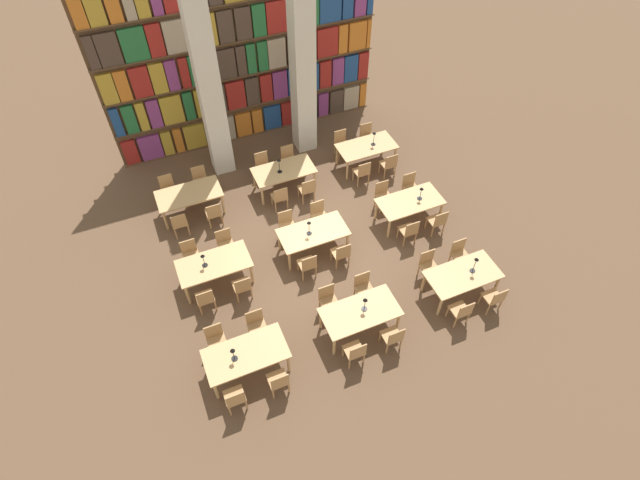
% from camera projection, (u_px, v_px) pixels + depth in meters
% --- Properties ---
extents(ground_plane, '(40.00, 40.00, 0.00)m').
position_uv_depth(ground_plane, '(316.00, 249.00, 13.59)').
color(ground_plane, brown).
extents(bookshelf_bank, '(8.54, 0.35, 5.50)m').
position_uv_depth(bookshelf_bank, '(244.00, 60.00, 14.95)').
color(bookshelf_bank, brown).
rests_on(bookshelf_bank, ground_plane).
extents(pillar_left, '(0.62, 0.62, 6.00)m').
position_uv_depth(pillar_left, '(208.00, 83.00, 13.52)').
color(pillar_left, silver).
rests_on(pillar_left, ground_plane).
extents(pillar_center, '(0.62, 0.62, 6.00)m').
position_uv_depth(pillar_center, '(302.00, 62.00, 14.23)').
color(pillar_center, silver).
rests_on(pillar_center, ground_plane).
extents(reading_table_0, '(1.80, 0.93, 0.74)m').
position_uv_depth(reading_table_0, '(246.00, 355.00, 10.79)').
color(reading_table_0, tan).
rests_on(reading_table_0, ground_plane).
extents(chair_0, '(0.42, 0.40, 0.87)m').
position_uv_depth(chair_0, '(235.00, 398.00, 10.36)').
color(chair_0, tan).
rests_on(chair_0, ground_plane).
extents(chair_1, '(0.42, 0.40, 0.87)m').
position_uv_depth(chair_1, '(216.00, 339.00, 11.26)').
color(chair_1, tan).
rests_on(chair_1, ground_plane).
extents(chair_2, '(0.42, 0.40, 0.87)m').
position_uv_depth(chair_2, '(279.00, 381.00, 10.60)').
color(chair_2, tan).
rests_on(chair_2, ground_plane).
extents(chair_3, '(0.42, 0.40, 0.87)m').
position_uv_depth(chair_3, '(257.00, 325.00, 11.50)').
color(chair_3, tan).
rests_on(chair_3, ground_plane).
extents(desk_lamp_0, '(0.14, 0.14, 0.41)m').
position_uv_depth(desk_lamp_0, '(233.00, 352.00, 10.44)').
color(desk_lamp_0, black).
rests_on(desk_lamp_0, reading_table_0).
extents(reading_table_1, '(1.80, 0.93, 0.74)m').
position_uv_depth(reading_table_1, '(360.00, 313.00, 11.48)').
color(reading_table_1, tan).
rests_on(reading_table_1, ground_plane).
extents(chair_4, '(0.42, 0.40, 0.87)m').
position_uv_depth(chair_4, '(355.00, 352.00, 11.06)').
color(chair_4, tan).
rests_on(chair_4, ground_plane).
extents(chair_5, '(0.42, 0.40, 0.87)m').
position_uv_depth(chair_5, '(328.00, 300.00, 11.96)').
color(chair_5, tan).
rests_on(chair_5, ground_plane).
extents(chair_6, '(0.42, 0.40, 0.87)m').
position_uv_depth(chair_6, '(393.00, 337.00, 11.30)').
color(chair_6, tan).
rests_on(chair_6, ground_plane).
extents(chair_7, '(0.42, 0.40, 0.87)m').
position_uv_depth(chair_7, '(364.00, 287.00, 12.20)').
color(chair_7, tan).
rests_on(chair_7, ground_plane).
extents(desk_lamp_1, '(0.14, 0.14, 0.42)m').
position_uv_depth(desk_lamp_1, '(365.00, 302.00, 11.25)').
color(desk_lamp_1, black).
rests_on(desk_lamp_1, reading_table_1).
extents(reading_table_2, '(1.80, 0.93, 0.74)m').
position_uv_depth(reading_table_2, '(463.00, 276.00, 12.18)').
color(reading_table_2, tan).
rests_on(reading_table_2, ground_plane).
extents(chair_8, '(0.42, 0.40, 0.87)m').
position_uv_depth(chair_8, '(461.00, 311.00, 11.75)').
color(chair_8, tan).
rests_on(chair_8, ground_plane).
extents(chair_9, '(0.42, 0.40, 0.87)m').
position_uv_depth(chair_9, '(428.00, 265.00, 12.65)').
color(chair_9, tan).
rests_on(chair_9, ground_plane).
extents(chair_10, '(0.42, 0.40, 0.87)m').
position_uv_depth(chair_10, '(494.00, 298.00, 11.99)').
color(chair_10, tan).
rests_on(chair_10, ground_plane).
extents(chair_11, '(0.42, 0.40, 0.87)m').
position_uv_depth(chair_11, '(460.00, 253.00, 12.89)').
color(chair_11, tan).
rests_on(chair_11, ground_plane).
extents(desk_lamp_2, '(0.14, 0.14, 0.50)m').
position_uv_depth(desk_lamp_2, '(476.00, 262.00, 11.92)').
color(desk_lamp_2, black).
rests_on(desk_lamp_2, reading_table_2).
extents(reading_table_3, '(1.80, 0.93, 0.74)m').
position_uv_depth(reading_table_3, '(214.00, 265.00, 12.40)').
color(reading_table_3, tan).
rests_on(reading_table_3, ground_plane).
extents(chair_12, '(0.42, 0.40, 0.87)m').
position_uv_depth(chair_12, '(205.00, 299.00, 11.98)').
color(chair_12, tan).
rests_on(chair_12, ground_plane).
extents(chair_13, '(0.42, 0.40, 0.87)m').
position_uv_depth(chair_13, '(191.00, 254.00, 12.88)').
color(chair_13, tan).
rests_on(chair_13, ground_plane).
extents(chair_14, '(0.42, 0.40, 0.87)m').
position_uv_depth(chair_14, '(242.00, 286.00, 12.21)').
color(chair_14, tan).
rests_on(chair_14, ground_plane).
extents(chair_15, '(0.42, 0.40, 0.87)m').
position_uv_depth(chair_15, '(225.00, 243.00, 13.11)').
color(chair_15, tan).
rests_on(chair_15, ground_plane).
extents(desk_lamp_3, '(0.14, 0.14, 0.42)m').
position_uv_depth(desk_lamp_3, '(203.00, 258.00, 12.07)').
color(desk_lamp_3, black).
rests_on(desk_lamp_3, reading_table_3).
extents(reading_table_4, '(1.80, 0.93, 0.74)m').
position_uv_depth(reading_table_4, '(313.00, 234.00, 13.08)').
color(reading_table_4, tan).
rests_on(reading_table_4, ground_plane).
extents(chair_16, '(0.42, 0.40, 0.87)m').
position_uv_depth(chair_16, '(308.00, 264.00, 12.65)').
color(chair_16, tan).
rests_on(chair_16, ground_plane).
extents(chair_17, '(0.42, 0.40, 0.87)m').
position_uv_depth(chair_17, '(287.00, 224.00, 13.55)').
color(chair_17, tan).
rests_on(chair_17, ground_plane).
extents(chair_18, '(0.42, 0.40, 0.87)m').
position_uv_depth(chair_18, '(341.00, 253.00, 12.89)').
color(chair_18, tan).
rests_on(chair_18, ground_plane).
extents(chair_19, '(0.42, 0.40, 0.87)m').
position_uv_depth(chair_19, '(319.00, 215.00, 13.79)').
color(chair_19, tan).
rests_on(chair_19, ground_plane).
extents(desk_lamp_4, '(0.14, 0.14, 0.47)m').
position_uv_depth(desk_lamp_4, '(309.00, 225.00, 12.73)').
color(desk_lamp_4, black).
rests_on(desk_lamp_4, reading_table_4).
extents(reading_table_5, '(1.80, 0.93, 0.74)m').
position_uv_depth(reading_table_5, '(410.00, 203.00, 13.82)').
color(reading_table_5, tan).
rests_on(reading_table_5, ground_plane).
extents(chair_20, '(0.42, 0.40, 0.87)m').
position_uv_depth(chair_20, '(409.00, 230.00, 13.41)').
color(chair_20, tan).
rests_on(chair_20, ground_plane).
extents(chair_21, '(0.42, 0.40, 0.87)m').
position_uv_depth(chair_21, '(383.00, 195.00, 14.31)').
color(chair_21, tan).
rests_on(chair_21, ground_plane).
extents(chair_22, '(0.42, 0.40, 0.87)m').
position_uv_depth(chair_22, '(438.00, 221.00, 13.64)').
color(chair_22, tan).
rests_on(chair_22, ground_plane).
extents(chair_23, '(0.42, 0.40, 0.87)m').
position_uv_depth(chair_23, '(410.00, 186.00, 14.53)').
color(chair_23, tan).
rests_on(chair_23, ground_plane).
extents(desk_lamp_5, '(0.14, 0.14, 0.43)m').
position_uv_depth(desk_lamp_5, '(421.00, 191.00, 13.60)').
color(desk_lamp_5, black).
rests_on(desk_lamp_5, reading_table_5).
extents(reading_table_6, '(1.80, 0.93, 0.74)m').
position_uv_depth(reading_table_6, '(189.00, 195.00, 14.02)').
color(reading_table_6, tan).
rests_on(reading_table_6, ground_plane).
extents(chair_24, '(0.42, 0.40, 0.87)m').
position_uv_depth(chair_24, '(180.00, 223.00, 13.59)').
color(chair_24, tan).
rests_on(chair_24, ground_plane).
extents(chair_25, '(0.42, 0.40, 0.87)m').
position_uv_depth(chair_25, '(168.00, 188.00, 14.49)').
color(chair_25, tan).
rests_on(chair_25, ground_plane).
extents(chair_26, '(0.42, 0.40, 0.87)m').
position_uv_depth(chair_26, '(214.00, 213.00, 13.83)').
color(chair_26, tan).
rests_on(chair_26, ground_plane).
extents(chair_27, '(0.42, 0.40, 0.87)m').
position_uv_depth(chair_27, '(200.00, 179.00, 14.73)').
color(chair_27, tan).
rests_on(chair_27, ground_plane).
extents(reading_table_7, '(1.80, 0.93, 0.74)m').
position_uv_depth(reading_table_7, '(284.00, 172.00, 14.66)').
color(reading_table_7, tan).
rests_on(reading_table_7, ground_plane).
extents(chair_28, '(0.42, 0.40, 0.87)m').
position_uv_depth(chair_28, '(280.00, 197.00, 14.25)').
color(chair_28, tan).
rests_on(chair_28, ground_plane).
extents(chair_29, '(0.42, 0.40, 0.87)m').
position_uv_depth(chair_29, '(263.00, 165.00, 15.15)').
color(chair_29, tan).
rests_on(chair_29, ground_plane).
extents(chair_30, '(0.42, 0.40, 0.87)m').
position_uv_depth(chair_30, '(307.00, 189.00, 14.46)').
color(chair_30, tan).
rests_on(chair_30, ground_plane).
extents(chair_31, '(0.42, 0.40, 0.87)m').
position_uv_depth(chair_31, '(289.00, 158.00, 15.36)').
color(chair_31, tan).
rests_on(chair_31, ground_plane).
extents(desk_lamp_6, '(0.14, 0.14, 0.49)m').
position_uv_depth(desk_lamp_6, '(279.00, 163.00, 14.29)').
color(desk_lamp_6, black).
rests_on(desk_lamp_6, reading_table_7).
extents(reading_table_8, '(1.80, 0.93, 0.74)m').
position_uv_depth(reading_table_8, '(366.00, 148.00, 15.38)').
color(reading_table_8, tan).
rests_on(reading_table_8, ground_plane).
extents(chair_32, '(0.42, 0.40, 0.87)m').
position_uv_depth(chair_32, '(362.00, 172.00, 14.95)').
color(chair_32, tan).
rests_on(chair_32, ground_plane).
extents(chair_33, '(0.42, 0.40, 0.87)m').
position_uv_depth(chair_33, '(341.00, 143.00, 15.85)').
color(chair_33, tan).
rests_on(chair_33, ground_plane).
extents(chair_34, '(0.42, 0.40, 0.87)m').
position_uv_depth(chair_34, '(389.00, 164.00, 15.18)').
color(chair_34, tan).
rests_on(chair_34, ground_plane).
extents(chair_35, '(0.42, 0.40, 0.87)m').
position_uv_depth(chair_35, '(367.00, 136.00, 16.08)').
color(chair_35, tan).
rests_on(chair_35, ground_plane).
extents(desk_lamp_7, '(0.14, 0.14, 0.47)m').
position_uv_depth(desk_lamp_7, '(374.00, 136.00, 15.12)').
color(desk_lamp_7, black).
rests_on(desk_lamp_7, reading_table_8).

